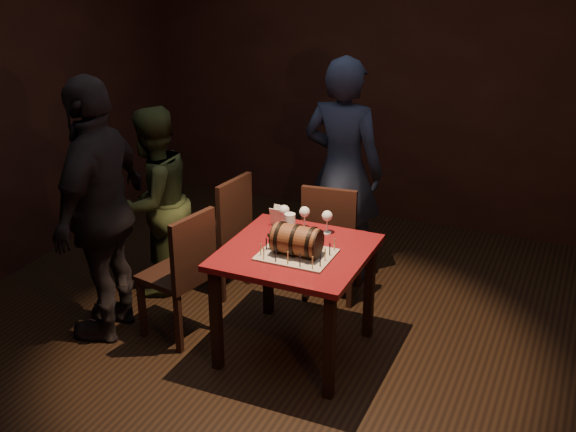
{
  "coord_description": "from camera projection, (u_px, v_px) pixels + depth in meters",
  "views": [
    {
      "loc": [
        1.69,
        -3.78,
        2.71
      ],
      "look_at": [
        -0.01,
        0.05,
        0.95
      ],
      "focal_mm": 45.0,
      "sensor_mm": 36.0,
      "label": 1
    }
  ],
  "objects": [
    {
      "name": "cake_board",
      "position": [
        296.0,
        255.0,
        4.48
      ],
      "size": [
        0.45,
        0.35,
        0.01
      ],
      "primitive_type": "cube",
      "color": "#9F9280",
      "rests_on": "pub_table"
    },
    {
      "name": "wine_glass_mid",
      "position": [
        304.0,
        213.0,
        4.81
      ],
      "size": [
        0.07,
        0.07,
        0.16
      ],
      "color": "silver",
      "rests_on": "pub_table"
    },
    {
      "name": "person_left_front",
      "position": [
        101.0,
        210.0,
        4.76
      ],
      "size": [
        0.61,
        1.12,
        1.81
      ],
      "primitive_type": "imported",
      "rotation": [
        0.0,
        0.0,
        -1.41
      ],
      "color": "black",
      "rests_on": "ground"
    },
    {
      "name": "chair_left_rear",
      "position": [
        224.0,
        228.0,
        5.44
      ],
      "size": [
        0.45,
        0.45,
        0.93
      ],
      "color": "black",
      "rests_on": "ground"
    },
    {
      "name": "menu_card",
      "position": [
        278.0,
        217.0,
        4.89
      ],
      "size": [
        0.1,
        0.05,
        0.13
      ],
      "primitive_type": null,
      "color": "white",
      "rests_on": "pub_table"
    },
    {
      "name": "wine_glass_left",
      "position": [
        284.0,
        211.0,
        4.84
      ],
      "size": [
        0.07,
        0.07,
        0.16
      ],
      "color": "silver",
      "rests_on": "pub_table"
    },
    {
      "name": "pub_table",
      "position": [
        296.0,
        265.0,
        4.6
      ],
      "size": [
        0.9,
        0.9,
        0.75
      ],
      "color": "#540E13",
      "rests_on": "ground"
    },
    {
      "name": "chair_left_front",
      "position": [
        184.0,
        269.0,
        4.81
      ],
      "size": [
        0.47,
        0.47,
        0.93
      ],
      "color": "black",
      "rests_on": "ground"
    },
    {
      "name": "barrel_cake",
      "position": [
        296.0,
        240.0,
        4.44
      ],
      "size": [
        0.35,
        0.2,
        0.2
      ],
      "color": "brown",
      "rests_on": "cake_board"
    },
    {
      "name": "person_back",
      "position": [
        343.0,
        171.0,
        5.55
      ],
      "size": [
        0.67,
        0.46,
        1.77
      ],
      "primitive_type": "imported",
      "rotation": [
        0.0,
        0.0,
        3.08
      ],
      "color": "#1C2238",
      "rests_on": "ground"
    },
    {
      "name": "pint_of_ale",
      "position": [
        290.0,
        225.0,
        4.74
      ],
      "size": [
        0.07,
        0.07,
        0.15
      ],
      "color": "silver",
      "rests_on": "pub_table"
    },
    {
      "name": "birthday_candles",
      "position": [
        297.0,
        248.0,
        4.46
      ],
      "size": [
        0.4,
        0.3,
        0.09
      ],
      "color": "#D7CF80",
      "rests_on": "cake_board"
    },
    {
      "name": "room_shell",
      "position": [
        286.0,
        150.0,
        4.33
      ],
      "size": [
        5.04,
        5.04,
        2.8
      ],
      "color": "black",
      "rests_on": "ground"
    },
    {
      "name": "wine_glass_right",
      "position": [
        327.0,
        217.0,
        4.75
      ],
      "size": [
        0.07,
        0.07,
        0.16
      ],
      "color": "silver",
      "rests_on": "pub_table"
    },
    {
      "name": "person_left_rear",
      "position": [
        154.0,
        202.0,
        5.38
      ],
      "size": [
        0.69,
        0.81,
        1.45
      ],
      "primitive_type": "imported",
      "rotation": [
        0.0,
        0.0,
        -1.8
      ],
      "color": "#30381C",
      "rests_on": "ground"
    },
    {
      "name": "chair_back",
      "position": [
        331.0,
        236.0,
        5.3
      ],
      "size": [
        0.45,
        0.45,
        0.93
      ],
      "color": "black",
      "rests_on": "ground"
    }
  ]
}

